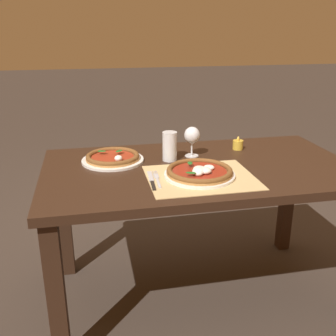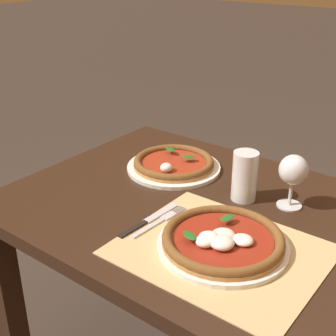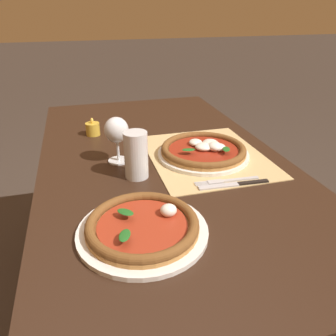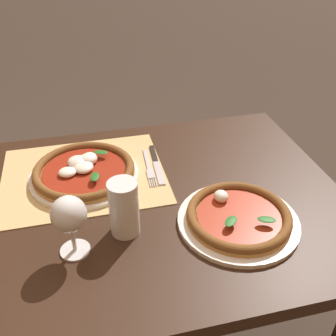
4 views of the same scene
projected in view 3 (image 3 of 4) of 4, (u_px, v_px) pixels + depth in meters
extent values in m
plane|color=#382D26|center=(163.00, 305.00, 1.48)|extent=(24.00, 24.00, 0.00)
cube|color=black|center=(161.00, 161.00, 1.16)|extent=(1.48, 0.82, 0.04)
cube|color=black|center=(190.00, 163.00, 1.99)|extent=(0.07, 0.07, 0.70)
cube|color=black|center=(71.00, 177.00, 1.83)|extent=(0.07, 0.07, 0.70)
cube|color=tan|center=(206.00, 155.00, 1.15)|extent=(0.47, 0.39, 0.00)
cylinder|color=silver|center=(203.00, 154.00, 1.14)|extent=(0.32, 0.32, 0.01)
cylinder|color=#B77F42|center=(203.00, 151.00, 1.14)|extent=(0.29, 0.29, 0.01)
torus|color=brown|center=(203.00, 149.00, 1.13)|extent=(0.29, 0.29, 0.02)
cylinder|color=maroon|center=(203.00, 150.00, 1.13)|extent=(0.24, 0.24, 0.00)
ellipsoid|color=silver|center=(204.00, 147.00, 1.13)|extent=(0.06, 0.06, 0.02)
ellipsoid|color=silver|center=(219.00, 147.00, 1.12)|extent=(0.04, 0.05, 0.03)
ellipsoid|color=silver|center=(215.00, 146.00, 1.12)|extent=(0.06, 0.05, 0.03)
ellipsoid|color=silver|center=(210.00, 144.00, 1.15)|extent=(0.06, 0.06, 0.03)
ellipsoid|color=silver|center=(196.00, 142.00, 1.16)|extent=(0.05, 0.05, 0.02)
ellipsoid|color=#1E5B1E|center=(226.00, 149.00, 1.09)|extent=(0.05, 0.04, 0.00)
ellipsoid|color=#1E5B1E|center=(189.00, 150.00, 1.09)|extent=(0.03, 0.05, 0.00)
cylinder|color=silver|center=(143.00, 231.00, 0.76)|extent=(0.31, 0.31, 0.01)
cylinder|color=#B77F42|center=(142.00, 227.00, 0.76)|extent=(0.26, 0.26, 0.01)
torus|color=brown|center=(142.00, 224.00, 0.75)|extent=(0.26, 0.26, 0.02)
cylinder|color=maroon|center=(142.00, 225.00, 0.75)|extent=(0.21, 0.21, 0.00)
ellipsoid|color=silver|center=(169.00, 210.00, 0.78)|extent=(0.04, 0.04, 0.03)
ellipsoid|color=#1E5B1E|center=(125.00, 235.00, 0.69)|extent=(0.05, 0.04, 0.00)
ellipsoid|color=#1E5B1E|center=(125.00, 212.00, 0.77)|extent=(0.05, 0.05, 0.00)
cylinder|color=silver|center=(119.00, 160.00, 1.11)|extent=(0.07, 0.07, 0.00)
cylinder|color=silver|center=(118.00, 151.00, 1.10)|extent=(0.01, 0.01, 0.06)
ellipsoid|color=silver|center=(116.00, 130.00, 1.06)|extent=(0.08, 0.08, 0.08)
ellipsoid|color=#AD5B14|center=(116.00, 133.00, 1.07)|extent=(0.07, 0.07, 0.05)
cylinder|color=silver|center=(136.00, 155.00, 0.98)|extent=(0.07, 0.07, 0.15)
cylinder|color=black|center=(136.00, 159.00, 0.99)|extent=(0.07, 0.07, 0.12)
cylinder|color=silver|center=(135.00, 139.00, 0.96)|extent=(0.07, 0.07, 0.02)
cube|color=#B7B7BC|center=(240.00, 179.00, 0.99)|extent=(0.02, 0.12, 0.00)
cube|color=#B7B7BC|center=(215.00, 182.00, 0.97)|extent=(0.02, 0.05, 0.00)
cylinder|color=#B7B7BC|center=(201.00, 182.00, 0.97)|extent=(0.01, 0.04, 0.00)
cylinder|color=#B7B7BC|center=(201.00, 183.00, 0.96)|extent=(0.01, 0.04, 0.00)
cylinder|color=#B7B7BC|center=(202.00, 184.00, 0.96)|extent=(0.01, 0.04, 0.00)
cylinder|color=#B7B7BC|center=(202.00, 185.00, 0.95)|extent=(0.01, 0.04, 0.00)
cube|color=black|center=(253.00, 182.00, 0.97)|extent=(0.02, 0.10, 0.01)
cube|color=#B7B7BC|center=(219.00, 186.00, 0.95)|extent=(0.03, 0.12, 0.00)
cylinder|color=gold|center=(93.00, 129.00, 1.32)|extent=(0.06, 0.06, 0.05)
cylinder|color=silver|center=(93.00, 131.00, 1.32)|extent=(0.04, 0.04, 0.03)
ellipsoid|color=#F9C64C|center=(92.00, 121.00, 1.31)|extent=(0.01, 0.01, 0.02)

